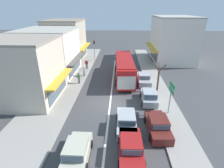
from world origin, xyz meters
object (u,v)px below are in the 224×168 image
object	(u,v)px
parked_sedan_kerb_third	(144,79)
parked_hatchback_kerb_second	(149,97)
hatchback_adjacent_lane_lead	(77,151)
traffic_light_downstreet	(94,47)
street_tree_right	(158,78)
pedestrian_browsing_midblock	(87,64)
pedestrian_far_walker	(84,70)
pedestrian_with_handbag_near	(79,77)
parked_sedan_kerb_front	(158,125)
sedan_queue_gap_filler	(131,148)
directional_road_sign	(171,91)
city_bus	(124,67)
sedan_queue_far_back	(126,122)

from	to	relation	value
parked_sedan_kerb_third	parked_hatchback_kerb_second	bearing A→B (deg)	-90.32
hatchback_adjacent_lane_lead	parked_hatchback_kerb_second	size ratio (longest dim) A/B	0.99
traffic_light_downstreet	street_tree_right	world-z (taller)	traffic_light_downstreet
pedestrian_browsing_midblock	pedestrian_far_walker	bearing A→B (deg)	-86.58
pedestrian_with_handbag_near	pedestrian_far_walker	bearing A→B (deg)	87.18
parked_sedan_kerb_front	street_tree_right	world-z (taller)	street_tree_right
parked_hatchback_kerb_second	sedan_queue_gap_filler	bearing A→B (deg)	-107.18
traffic_light_downstreet	directional_road_sign	world-z (taller)	traffic_light_downstreet
street_tree_right	pedestrian_browsing_midblock	distance (m)	13.66
pedestrian_with_handbag_near	directional_road_sign	bearing A→B (deg)	-33.35
hatchback_adjacent_lane_lead	pedestrian_with_handbag_near	bearing A→B (deg)	102.10
parked_sedan_kerb_front	street_tree_right	size ratio (longest dim) A/B	1.07
city_bus	pedestrian_with_handbag_near	size ratio (longest dim) A/B	6.71
hatchback_adjacent_lane_lead	pedestrian_browsing_midblock	bearing A→B (deg)	98.41
street_tree_right	pedestrian_far_walker	size ratio (longest dim) A/B	2.44
sedan_queue_far_back	directional_road_sign	xyz separation A→B (m)	(4.42, 2.48, 2.04)
hatchback_adjacent_lane_lead	pedestrian_far_walker	distance (m)	16.76
directional_road_sign	pedestrian_with_handbag_near	size ratio (longest dim) A/B	2.21
parked_sedan_kerb_front	directional_road_sign	distance (m)	3.90
parked_hatchback_kerb_second	hatchback_adjacent_lane_lead	bearing A→B (deg)	-126.24
city_bus	pedestrian_far_walker	size ratio (longest dim) A/B	6.71
city_bus	hatchback_adjacent_lane_lead	bearing A→B (deg)	-102.66
parked_sedan_kerb_front	parked_sedan_kerb_third	bearing A→B (deg)	89.81
city_bus	pedestrian_browsing_midblock	distance (m)	7.71
street_tree_right	traffic_light_downstreet	bearing A→B (deg)	126.91
hatchback_adjacent_lane_lead	traffic_light_downstreet	size ratio (longest dim) A/B	0.88
sedan_queue_gap_filler	parked_sedan_kerb_front	xyz separation A→B (m)	(2.51, 2.83, 0.00)
traffic_light_downstreet	pedestrian_far_walker	xyz separation A→B (m)	(-0.47, -8.87, -1.79)
city_bus	street_tree_right	size ratio (longest dim) A/B	2.75
city_bus	pedestrian_far_walker	xyz separation A→B (m)	(-6.35, 0.50, -0.81)
city_bus	sedan_queue_gap_filler	bearing A→B (deg)	-88.94
parked_sedan_kerb_front	pedestrian_far_walker	bearing A→B (deg)	124.93
city_bus	parked_hatchback_kerb_second	distance (m)	7.90
sedan_queue_gap_filler	hatchback_adjacent_lane_lead	size ratio (longest dim) A/B	1.14
pedestrian_browsing_midblock	pedestrian_far_walker	world-z (taller)	same
hatchback_adjacent_lane_lead	pedestrian_with_handbag_near	xyz separation A→B (m)	(-2.90, 13.52, 0.36)
city_bus	hatchback_adjacent_lane_lead	world-z (taller)	city_bus
city_bus	sedan_queue_far_back	size ratio (longest dim) A/B	2.60
pedestrian_browsing_midblock	parked_hatchback_kerb_second	bearing A→B (deg)	-50.30
traffic_light_downstreet	parked_sedan_kerb_front	bearing A→B (deg)	-68.44
sedan_queue_gap_filler	parked_sedan_kerb_front	distance (m)	3.78
hatchback_adjacent_lane_lead	street_tree_right	size ratio (longest dim) A/B	0.93
parked_sedan_kerb_front	pedestrian_browsing_midblock	size ratio (longest dim) A/B	2.62
city_bus	parked_hatchback_kerb_second	size ratio (longest dim) A/B	2.92
sedan_queue_far_back	parked_hatchback_kerb_second	distance (m)	5.62
parked_sedan_kerb_front	parked_hatchback_kerb_second	distance (m)	5.30
directional_road_sign	street_tree_right	bearing A→B (deg)	91.33
directional_road_sign	parked_sedan_kerb_front	bearing A→B (deg)	-120.03
hatchback_adjacent_lane_lead	sedan_queue_far_back	xyz separation A→B (m)	(3.64, 3.83, -0.05)
sedan_queue_gap_filler	pedestrian_with_handbag_near	world-z (taller)	pedestrian_with_handbag_near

